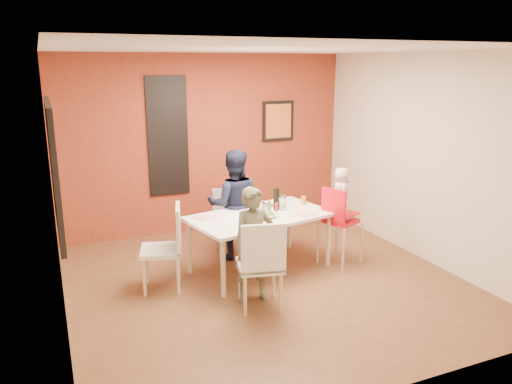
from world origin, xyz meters
name	(u,v)px	position (x,y,z in m)	size (l,w,h in m)	color
ground	(266,282)	(0.00, 0.00, 0.00)	(4.50, 4.50, 0.00)	brown
ceiling	(267,49)	(0.00, 0.00, 2.70)	(4.50, 4.50, 0.02)	white
wall_back	(206,144)	(0.00, 2.25, 1.35)	(4.50, 0.02, 2.70)	beige
wall_front	(393,233)	(0.00, -2.25, 1.35)	(4.50, 0.02, 2.70)	beige
wall_left	(53,192)	(-2.25, 0.00, 1.35)	(0.02, 4.50, 2.70)	beige
wall_right	(423,158)	(2.25, 0.00, 1.35)	(0.02, 4.50, 2.70)	beige
brick_accent_wall	(207,144)	(0.00, 2.23, 1.35)	(4.50, 0.02, 2.70)	maroon
picture_window_frame	(54,168)	(-2.22, 0.20, 1.55)	(0.05, 1.70, 1.30)	black
picture_window_pane	(55,167)	(-2.21, 0.20, 1.55)	(0.02, 1.55, 1.15)	black
glassblock_strip	(168,137)	(-0.60, 2.21, 1.50)	(0.55, 0.03, 1.70)	silver
glassblock_surround	(168,137)	(-0.60, 2.21, 1.50)	(0.60, 0.03, 1.76)	black
art_print_frame	(278,121)	(1.20, 2.21, 1.65)	(0.54, 0.03, 0.64)	black
art_print_canvas	(278,121)	(1.20, 2.19, 1.65)	(0.44, 0.01, 0.54)	orange
dining_table	(260,220)	(0.10, 0.40, 0.66)	(1.90, 1.30, 0.72)	white
chair_near	(261,261)	(-0.33, -0.61, 0.56)	(0.55, 0.55, 1.00)	silver
chair_far	(229,217)	(-0.04, 1.17, 0.49)	(0.46, 0.46, 0.87)	white
chair_left	(168,243)	(-1.09, 0.31, 0.55)	(0.56, 0.56, 0.99)	silver
high_chair	(339,218)	(1.09, 0.16, 0.62)	(0.56, 0.56, 1.03)	red
child_near	(254,245)	(-0.31, -0.36, 0.64)	(0.47, 0.31, 1.29)	brown
child_far	(234,204)	(-0.05, 0.93, 0.73)	(0.71, 0.56, 1.47)	#161B32
toddler	(341,194)	(1.12, 0.17, 0.95)	(0.33, 0.21, 0.67)	silver
plate_near_left	(254,226)	(-0.15, 0.00, 0.73)	(0.23, 0.23, 0.01)	white
plate_far_mid	(245,208)	(0.03, 0.73, 0.73)	(0.20, 0.20, 0.01)	white
plate_near_right	(306,213)	(0.65, 0.21, 0.73)	(0.22, 0.22, 0.01)	white
plate_far_left	(205,217)	(-0.57, 0.56, 0.73)	(0.21, 0.21, 0.01)	white
salad_bowl_a	(269,215)	(0.16, 0.26, 0.75)	(0.19, 0.19, 0.05)	white
salad_bowl_b	(278,204)	(0.48, 0.68, 0.75)	(0.23, 0.23, 0.06)	white
wine_bottle	(276,199)	(0.38, 0.51, 0.87)	(0.08, 0.08, 0.29)	black
wine_glass_a	(265,211)	(0.07, 0.20, 0.83)	(0.07, 0.07, 0.20)	white
wine_glass_b	(283,202)	(0.46, 0.48, 0.82)	(0.07, 0.07, 0.20)	white
paper_towel_roll	(254,208)	(-0.02, 0.31, 0.84)	(0.11, 0.11, 0.24)	white
condiment_red	(276,208)	(0.30, 0.36, 0.79)	(0.04, 0.04, 0.14)	red
condiment_green	(269,207)	(0.25, 0.45, 0.80)	(0.04, 0.04, 0.15)	#377627
condiment_brown	(263,207)	(0.17, 0.48, 0.80)	(0.04, 0.04, 0.15)	brown
sippy_cup	(303,200)	(0.81, 0.59, 0.78)	(0.07, 0.07, 0.12)	orange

